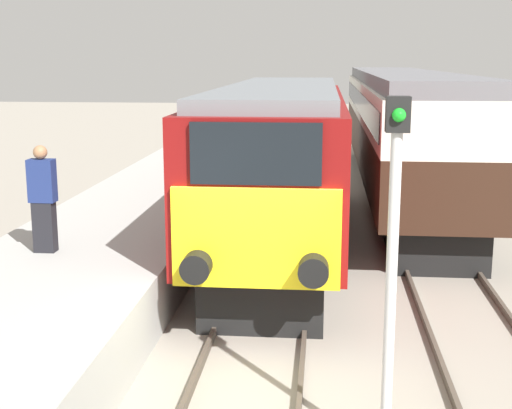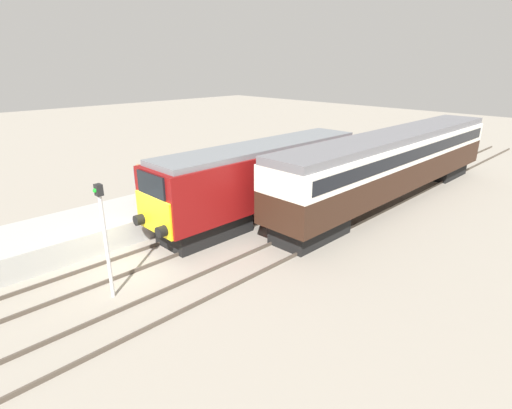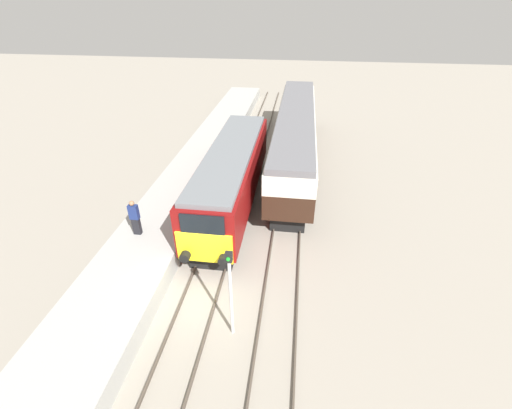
# 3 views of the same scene
# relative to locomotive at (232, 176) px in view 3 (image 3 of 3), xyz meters

# --- Properties ---
(ground_plane) EXTENTS (120.00, 120.00, 0.00)m
(ground_plane) POSITION_rel_locomotive_xyz_m (0.00, -7.32, -2.07)
(ground_plane) COLOR gray
(platform_left) EXTENTS (3.50, 50.00, 1.03)m
(platform_left) POSITION_rel_locomotive_xyz_m (-3.30, 0.68, -1.55)
(platform_left) COLOR #A8A8A3
(platform_left) RESTS_ON ground_plane
(rails_near_track) EXTENTS (1.51, 60.00, 0.14)m
(rails_near_track) POSITION_rel_locomotive_xyz_m (0.00, -2.32, -2.00)
(rails_near_track) COLOR #4C4238
(rails_near_track) RESTS_ON ground_plane
(rails_far_track) EXTENTS (1.50, 60.00, 0.14)m
(rails_far_track) POSITION_rel_locomotive_xyz_m (3.40, -2.32, -2.00)
(rails_far_track) COLOR #4C4238
(rails_far_track) RESTS_ON ground_plane
(locomotive) EXTENTS (2.70, 12.83, 3.73)m
(locomotive) POSITION_rel_locomotive_xyz_m (0.00, 0.00, 0.00)
(locomotive) COLOR black
(locomotive) RESTS_ON ground_plane
(passenger_carriage) EXTENTS (2.75, 19.18, 3.90)m
(passenger_carriage) POSITION_rel_locomotive_xyz_m (3.40, 6.98, 0.31)
(passenger_carriage) COLOR black
(passenger_carriage) RESTS_ON ground_plane
(person_on_platform) EXTENTS (0.44, 0.26, 1.86)m
(person_on_platform) POSITION_rel_locomotive_xyz_m (-3.81, -4.67, -0.10)
(person_on_platform) COLOR black
(person_on_platform) RESTS_ON platform_left
(signal_post) EXTENTS (0.24, 0.28, 3.96)m
(signal_post) POSITION_rel_locomotive_xyz_m (1.70, -8.95, 0.28)
(signal_post) COLOR silver
(signal_post) RESTS_ON ground_plane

